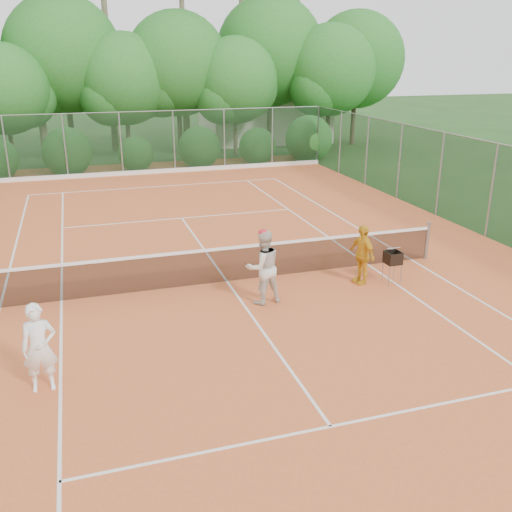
{
  "coord_description": "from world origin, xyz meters",
  "views": [
    {
      "loc": [
        -3.44,
        -13.31,
        5.62
      ],
      "look_at": [
        0.4,
        -1.2,
        1.1
      ],
      "focal_mm": 40.0,
      "sensor_mm": 36.0,
      "label": 1
    }
  ],
  "objects": [
    {
      "name": "player_yellow",
      "position": [
        3.28,
        -1.08,
        0.8
      ],
      "size": [
        0.53,
        0.96,
        1.55
      ],
      "primitive_type": "imported",
      "rotation": [
        0.0,
        0.0,
        -1.4
      ],
      "color": "gold",
      "rests_on": "clay_court"
    },
    {
      "name": "player_white",
      "position": [
        -4.37,
        -3.86,
        0.83
      ],
      "size": [
        0.6,
        0.4,
        1.63
      ],
      "primitive_type": "imported",
      "rotation": [
        0.0,
        0.0,
        0.02
      ],
      "color": "white",
      "rests_on": "clay_court"
    },
    {
      "name": "club_building",
      "position": [
        9.0,
        24.0,
        1.5
      ],
      "size": [
        8.0,
        5.0,
        3.0
      ],
      "primitive_type": "cube",
      "color": "beige",
      "rests_on": "ground"
    },
    {
      "name": "tennis_net",
      "position": [
        0.0,
        0.0,
        0.53
      ],
      "size": [
        11.97,
        0.1,
        1.1
      ],
      "color": "gray",
      "rests_on": "clay_court"
    },
    {
      "name": "stray_ball_a",
      "position": [
        -0.9,
        9.93,
        0.05
      ],
      "size": [
        0.07,
        0.07,
        0.07
      ],
      "primitive_type": "sphere",
      "color": "#BDCE30",
      "rests_on": "clay_court"
    },
    {
      "name": "clay_court",
      "position": [
        0.0,
        0.0,
        0.01
      ],
      "size": [
        18.0,
        36.0,
        0.02
      ],
      "primitive_type": "cube",
      "color": "#D56431",
      "rests_on": "ground"
    },
    {
      "name": "tropical_treeline",
      "position": [
        1.43,
        20.22,
        5.11
      ],
      "size": [
        32.1,
        8.49,
        15.03
      ],
      "color": "brown",
      "rests_on": "ground"
    },
    {
      "name": "stray_ball_c",
      "position": [
        5.07,
        10.37,
        0.05
      ],
      "size": [
        0.07,
        0.07,
        0.07
      ],
      "primitive_type": "sphere",
      "color": "#C4D832",
      "rests_on": "clay_court"
    },
    {
      "name": "fence_back",
      "position": [
        0.0,
        15.0,
        1.52
      ],
      "size": [
        18.07,
        0.07,
        3.0
      ],
      "color": "#19381E",
      "rests_on": "clay_court"
    },
    {
      "name": "ball_hopper",
      "position": [
        4.02,
        -1.35,
        0.7
      ],
      "size": [
        0.37,
        0.37,
        0.86
      ],
      "rotation": [
        0.0,
        0.0,
        0.31
      ],
      "color": "gray",
      "rests_on": "clay_court"
    },
    {
      "name": "court_markings",
      "position": [
        0.0,
        0.0,
        0.02
      ],
      "size": [
        11.03,
        23.83,
        0.01
      ],
      "color": "white",
      "rests_on": "clay_court"
    },
    {
      "name": "ground",
      "position": [
        0.0,
        0.0,
        0.0
      ],
      "size": [
        120.0,
        120.0,
        0.0
      ],
      "primitive_type": "plane",
      "color": "#1F4217",
      "rests_on": "ground"
    },
    {
      "name": "player_center_grp",
      "position": [
        0.48,
        -1.49,
        0.92
      ],
      "size": [
        0.96,
        0.79,
        1.82
      ],
      "color": "beige",
      "rests_on": "clay_court"
    },
    {
      "name": "stray_ball_b",
      "position": [
        -1.64,
        10.11,
        0.05
      ],
      "size": [
        0.07,
        0.07,
        0.07
      ],
      "primitive_type": "sphere",
      "color": "yellow",
      "rests_on": "clay_court"
    }
  ]
}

